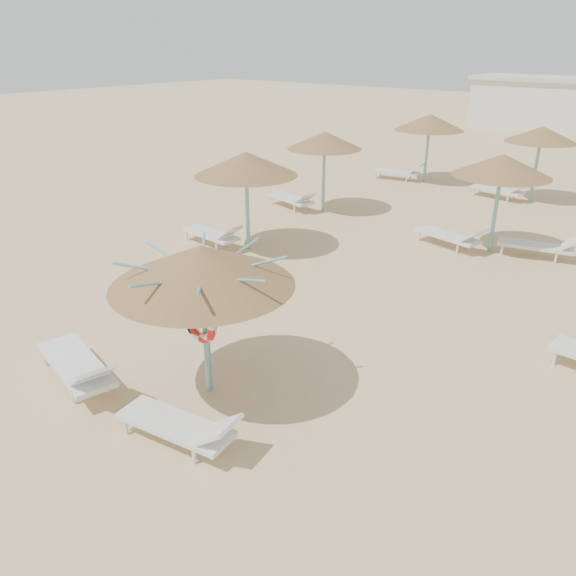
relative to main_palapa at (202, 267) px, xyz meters
The scene contains 6 objects.
ground 2.29m from the main_palapa, 33.17° to the left, with size 120.00×120.00×0.00m, color #CEB47D.
main_palapa is the anchor object (origin of this frame).
lounger_main_a 2.87m from the main_palapa, 144.61° to the right, with size 2.34×1.16×0.82m.
lounger_main_b 2.35m from the main_palapa, 59.30° to the right, with size 2.00×0.88×0.70m.
palapa_field 10.65m from the main_palapa, 75.45° to the left, with size 18.93×13.95×2.72m.
service_hut 35.73m from the main_palapa, 98.93° to the left, with size 8.40×4.40×3.25m.
Camera 1 is at (5.55, -5.60, 5.36)m, focal length 35.00 mm.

